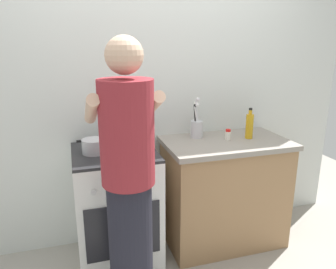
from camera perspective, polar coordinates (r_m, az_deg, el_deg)
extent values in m
plane|color=gray|center=(2.76, -0.30, -21.18)|extent=(6.00, 6.00, 0.00)
cube|color=silver|center=(2.77, 0.72, 7.32)|extent=(3.20, 0.10, 2.50)
cube|color=#99724C|center=(2.83, 9.72, -10.19)|extent=(0.96, 0.56, 0.86)
cube|color=gray|center=(2.66, 10.17, -1.46)|extent=(1.00, 0.60, 0.04)
cube|color=white|center=(2.59, -8.93, -12.56)|extent=(0.60, 0.60, 0.88)
cube|color=#232326|center=(2.40, -9.39, -3.09)|extent=(0.60, 0.60, 0.02)
cube|color=black|center=(2.33, -7.80, -16.48)|extent=(0.51, 0.01, 0.40)
cylinder|color=silver|center=(2.16, -12.89, -9.88)|extent=(0.04, 0.01, 0.04)
cylinder|color=silver|center=(2.17, -8.10, -9.43)|extent=(0.04, 0.01, 0.04)
cylinder|color=silver|center=(2.20, -3.42, -8.92)|extent=(0.04, 0.01, 0.04)
cylinder|color=#B2B2B7|center=(2.37, -12.80, -1.99)|extent=(0.17, 0.17, 0.10)
cube|color=black|center=(2.35, -15.30, -1.14)|extent=(0.04, 0.02, 0.01)
cube|color=black|center=(2.37, -10.45, -0.75)|extent=(0.04, 0.02, 0.01)
cylinder|color=#B7B7BC|center=(2.40, -6.10, -1.65)|extent=(0.28, 0.28, 0.09)
torus|color=#B7B7BC|center=(2.39, -6.13, -0.74)|extent=(0.30, 0.30, 0.01)
cylinder|color=silver|center=(2.69, 5.03, 0.93)|extent=(0.10, 0.10, 0.14)
cylinder|color=white|center=(2.67, 4.81, 2.54)|extent=(0.03, 0.06, 0.26)
sphere|color=white|center=(2.65, 4.88, 5.47)|extent=(0.03, 0.03, 0.03)
cylinder|color=silver|center=(2.66, 5.16, 2.74)|extent=(0.04, 0.02, 0.30)
sphere|color=silver|center=(2.63, 5.25, 6.13)|extent=(0.03, 0.03, 0.03)
cylinder|color=silver|center=(2.66, 5.10, 2.36)|extent=(0.06, 0.02, 0.24)
sphere|color=silver|center=(2.63, 5.17, 5.15)|extent=(0.03, 0.03, 0.03)
cylinder|color=black|center=(2.67, 4.78, 2.39)|extent=(0.01, 0.07, 0.23)
sphere|color=black|center=(2.64, 4.84, 5.08)|extent=(0.03, 0.03, 0.03)
cylinder|color=silver|center=(2.67, 10.43, -0.20)|extent=(0.04, 0.04, 0.07)
cylinder|color=red|center=(2.66, 10.48, 0.71)|extent=(0.04, 0.04, 0.02)
cylinder|color=gold|center=(2.74, 14.05, 1.39)|extent=(0.06, 0.06, 0.20)
cylinder|color=gold|center=(2.71, 14.22, 3.80)|extent=(0.03, 0.03, 0.04)
cylinder|color=black|center=(2.70, 14.25, 4.34)|extent=(0.03, 0.03, 0.02)
cylinder|color=black|center=(2.10, -6.46, -19.61)|extent=(0.26, 0.26, 0.90)
cylinder|color=maroon|center=(1.77, -7.20, 0.25)|extent=(0.30, 0.30, 0.58)
sphere|color=#D3AA8C|center=(1.71, -7.69, 13.60)|extent=(0.20, 0.20, 0.20)
cylinder|color=#D3AA8C|center=(1.86, -13.22, 4.21)|extent=(0.07, 0.41, 0.24)
cylinder|color=#D3AA8C|center=(1.91, -3.00, 4.91)|extent=(0.07, 0.41, 0.24)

